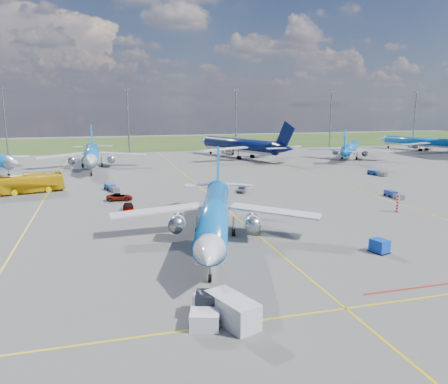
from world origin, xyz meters
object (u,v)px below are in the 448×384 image
object	(u,v)px
bg_jet_n	(239,158)
baggage_tug_e	(377,173)
baggage_tug_w	(393,195)
main_airliner	(215,241)
service_car_b	(120,197)
baggage_tug_c	(112,188)
bg_jet_nnw	(92,168)
apron_bus	(27,184)
service_car_c	(242,189)
warning_post	(398,203)
pushback_tug	(206,310)
bg_jet_ne	(350,158)
service_van	(232,310)
bg_jet_ene	(417,150)
service_car_a	(128,207)
uld_container	(379,246)

from	to	relation	value
bg_jet_n	baggage_tug_e	world-z (taller)	bg_jet_n
baggage_tug_w	bg_jet_n	bearing A→B (deg)	100.91
main_airliner	service_car_b	size ratio (longest dim) A/B	8.36
main_airliner	baggage_tug_c	distance (m)	39.64
bg_jet_nnw	baggage_tug_c	size ratio (longest dim) A/B	7.45
bg_jet_nnw	apron_bus	distance (m)	33.90
main_airliner	service_car_c	xyz separation A→B (m)	(13.00, 29.34, 0.59)
warning_post	pushback_tug	world-z (taller)	warning_post
pushback_tug	service_car_c	world-z (taller)	pushback_tug
bg_jet_nnw	service_car_b	bearing A→B (deg)	-83.01
bg_jet_n	bg_jet_ne	xyz separation A→B (m)	(34.13, -10.49, 0.00)
service_van	baggage_tug_w	bearing A→B (deg)	20.70
baggage_tug_w	service_car_b	bearing A→B (deg)	170.58
bg_jet_nnw	service_car_b	xyz separation A→B (m)	(5.49, -43.59, 0.64)
apron_bus	main_airliner	bearing A→B (deg)	-161.18
main_airliner	baggage_tug_w	xyz separation A→B (m)	(38.68, 16.91, 0.50)
warning_post	apron_bus	bearing A→B (deg)	151.41
warning_post	service_car_b	xyz separation A→B (m)	(-42.71, 20.77, -0.86)
apron_bus	baggage_tug_c	world-z (taller)	apron_bus
bg_jet_ene	service_car_a	distance (m)	131.33
bg_jet_ene	apron_bus	xyz separation A→B (m)	(-129.40, -48.83, 1.87)
bg_jet_nnw	apron_bus	bearing A→B (deg)	-110.01
service_car_c	service_car_b	bearing A→B (deg)	-154.01
bg_jet_ene	baggage_tug_w	xyz separation A→B (m)	(-63.16, -71.48, 0.50)
service_car_a	apron_bus	bearing A→B (deg)	132.28
bg_jet_ene	uld_container	bearing A→B (deg)	26.58
baggage_tug_e	warning_post	bearing A→B (deg)	-135.33
bg_jet_ene	bg_jet_nnw	bearing A→B (deg)	-14.40
bg_jet_ene	pushback_tug	bearing A→B (deg)	22.52
uld_container	service_car_b	bearing A→B (deg)	111.16
baggage_tug_w	warning_post	bearing A→B (deg)	-120.54
bg_jet_ne	bg_jet_ene	world-z (taller)	bg_jet_ne
baggage_tug_e	baggage_tug_c	bearing A→B (deg)	166.69
pushback_tug	service_car_c	bearing A→B (deg)	85.65
baggage_tug_c	bg_jet_nnw	bearing A→B (deg)	79.89
baggage_tug_c	baggage_tug_e	xyz separation A→B (m)	(62.93, 2.46, -0.03)
service_van	baggage_tug_w	distance (m)	56.78
service_car_c	baggage_tug_w	size ratio (longest dim) A/B	0.84
service_car_a	service_car_b	world-z (taller)	service_car_a
service_car_b	baggage_tug_w	xyz separation A→B (m)	(49.27, -10.90, -0.14)
bg_jet_n	baggage_tug_e	bearing A→B (deg)	93.12
bg_jet_nnw	pushback_tug	size ratio (longest dim) A/B	6.70
service_van	service_car_c	xyz separation A→B (m)	(16.85, 50.04, -0.47)
bg_jet_nnw	pushback_tug	xyz separation A→B (m)	(10.34, -91.03, 0.83)
pushback_tug	baggage_tug_c	size ratio (longest dim) A/B	1.11
bg_jet_ne	main_airliner	size ratio (longest dim) A/B	0.94
main_airliner	baggage_tug_c	world-z (taller)	main_airliner
baggage_tug_w	baggage_tug_c	xyz separation A→B (m)	(-50.44, 20.94, 0.06)
baggage_tug_c	bg_jet_ene	bearing A→B (deg)	6.53
uld_container	service_car_c	bearing A→B (deg)	80.63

